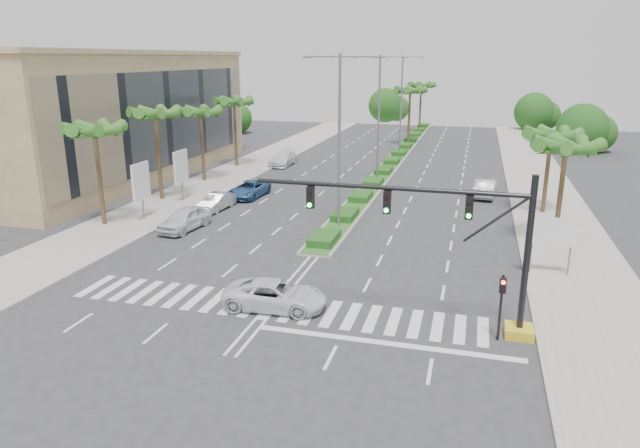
# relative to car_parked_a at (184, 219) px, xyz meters

# --- Properties ---
(ground) EXTENTS (160.00, 160.00, 0.00)m
(ground) POSITION_rel_car_parked_a_xyz_m (10.39, -10.67, -0.81)
(ground) COLOR #333335
(ground) RESTS_ON ground
(footpath_right) EXTENTS (6.00, 120.00, 0.15)m
(footpath_right) POSITION_rel_car_parked_a_xyz_m (25.59, 9.33, -0.73)
(footpath_right) COLOR gray
(footpath_right) RESTS_ON ground
(footpath_left) EXTENTS (6.00, 120.00, 0.15)m
(footpath_left) POSITION_rel_car_parked_a_xyz_m (-4.81, 9.33, -0.73)
(footpath_left) COLOR gray
(footpath_left) RESTS_ON ground
(median) EXTENTS (2.20, 75.00, 0.20)m
(median) POSITION_rel_car_parked_a_xyz_m (10.39, 34.33, -0.71)
(median) COLOR gray
(median) RESTS_ON ground
(median_grass) EXTENTS (1.80, 75.00, 0.04)m
(median_grass) POSITION_rel_car_parked_a_xyz_m (10.39, 34.33, -0.59)
(median_grass) COLOR #2B5C1F
(median_grass) RESTS_ON median
(building) EXTENTS (12.00, 36.00, 12.00)m
(building) POSITION_rel_car_parked_a_xyz_m (-15.61, 15.33, 5.19)
(building) COLOR tan
(building) RESTS_ON ground
(signal_gantry) EXTENTS (12.60, 1.20, 7.20)m
(signal_gantry) POSITION_rel_car_parked_a_xyz_m (19.66, -10.67, 2.65)
(signal_gantry) COLOR gold
(signal_gantry) RESTS_ON ground
(pedestrian_signal) EXTENTS (0.28, 0.36, 3.00)m
(pedestrian_signal) POSITION_rel_car_parked_a_xyz_m (20.99, -11.34, 1.24)
(pedestrian_signal) COLOR black
(pedestrian_signal) RESTS_ON ground
(direction_sign) EXTENTS (2.70, 0.11, 3.40)m
(direction_sign) POSITION_rel_car_parked_a_xyz_m (23.89, -2.68, 1.65)
(direction_sign) COLOR slate
(direction_sign) RESTS_ON ground
(billboard_near) EXTENTS (0.18, 2.10, 4.35)m
(billboard_near) POSITION_rel_car_parked_a_xyz_m (-4.11, 1.33, 2.16)
(billboard_near) COLOR slate
(billboard_near) RESTS_ON ground
(billboard_far) EXTENTS (0.18, 2.10, 4.35)m
(billboard_far) POSITION_rel_car_parked_a_xyz_m (-4.11, 7.33, 2.16)
(billboard_far) COLOR slate
(billboard_far) RESTS_ON ground
(palm_left_near) EXTENTS (4.57, 4.68, 7.55)m
(palm_left_near) POSITION_rel_car_parked_a_xyz_m (-6.11, -0.67, 5.88)
(palm_left_near) COLOR brown
(palm_left_near) RESTS_ON ground
(palm_left_mid) EXTENTS (4.57, 4.68, 7.95)m
(palm_left_mid) POSITION_rel_car_parked_a_xyz_m (-6.11, 7.33, 6.27)
(palm_left_mid) COLOR brown
(palm_left_mid) RESTS_ON ground
(palm_left_far) EXTENTS (4.57, 4.68, 7.35)m
(palm_left_far) POSITION_rel_car_parked_a_xyz_m (-6.11, 15.33, 5.69)
(palm_left_far) COLOR brown
(palm_left_far) RESTS_ON ground
(palm_left_end) EXTENTS (4.57, 4.68, 7.75)m
(palm_left_end) POSITION_rel_car_parked_a_xyz_m (-6.11, 23.33, 6.08)
(palm_left_end) COLOR brown
(palm_left_end) RESTS_ON ground
(palm_right_near) EXTENTS (4.57, 4.68, 7.05)m
(palm_right_near) POSITION_rel_car_parked_a_xyz_m (24.89, 3.33, 5.40)
(palm_right_near) COLOR brown
(palm_right_near) RESTS_ON ground
(palm_right_far) EXTENTS (4.57, 4.68, 6.75)m
(palm_right_far) POSITION_rel_car_parked_a_xyz_m (24.89, 11.33, 5.11)
(palm_right_far) COLOR brown
(palm_right_far) RESTS_ON ground
(palm_median_a) EXTENTS (4.57, 4.68, 8.05)m
(palm_median_a) POSITION_rel_car_parked_a_xyz_m (10.39, 44.33, 6.37)
(palm_median_a) COLOR brown
(palm_median_a) RESTS_ON ground
(palm_median_b) EXTENTS (4.57, 4.68, 8.05)m
(palm_median_b) POSITION_rel_car_parked_a_xyz_m (10.39, 59.33, 6.37)
(palm_median_b) COLOR brown
(palm_median_b) RESTS_ON ground
(streetlight_near) EXTENTS (5.10, 0.25, 12.00)m
(streetlight_near) POSITION_rel_car_parked_a_xyz_m (10.39, 3.33, 6.00)
(streetlight_near) COLOR slate
(streetlight_near) RESTS_ON ground
(streetlight_mid) EXTENTS (5.10, 0.25, 12.00)m
(streetlight_mid) POSITION_rel_car_parked_a_xyz_m (10.39, 19.33, 6.00)
(streetlight_mid) COLOR slate
(streetlight_mid) RESTS_ON ground
(streetlight_far) EXTENTS (5.10, 0.25, 12.00)m
(streetlight_far) POSITION_rel_car_parked_a_xyz_m (10.39, 35.33, 6.00)
(streetlight_far) COLOR slate
(streetlight_far) RESTS_ON ground
(car_parked_a) EXTENTS (2.42, 4.91, 1.61)m
(car_parked_a) POSITION_rel_car_parked_a_xyz_m (0.00, 0.00, 0.00)
(car_parked_a) COLOR silver
(car_parked_a) RESTS_ON ground
(car_parked_b) EXTENTS (1.75, 4.15, 1.33)m
(car_parked_b) POSITION_rel_car_parked_a_xyz_m (-0.18, 5.61, -0.14)
(car_parked_b) COLOR #B6B5BA
(car_parked_b) RESTS_ON ground
(car_parked_c) EXTENTS (2.61, 5.18, 1.41)m
(car_parked_c) POSITION_rel_car_parked_a_xyz_m (0.67, 10.37, -0.10)
(car_parked_c) COLOR #2C5487
(car_parked_c) RESTS_ON ground
(car_parked_d) EXTENTS (2.15, 5.27, 1.53)m
(car_parked_d) POSITION_rel_car_parked_a_xyz_m (-1.41, 25.52, -0.04)
(car_parked_d) COLOR white
(car_parked_d) RESTS_ON ground
(car_crossing) EXTENTS (5.10, 2.56, 1.39)m
(car_crossing) POSITION_rel_car_parked_a_xyz_m (10.62, -10.75, -0.11)
(car_crossing) COLOR white
(car_crossing) RESTS_ON ground
(car_right) EXTENTS (2.19, 5.09, 1.63)m
(car_right) POSITION_rel_car_parked_a_xyz_m (20.55, 15.97, 0.01)
(car_right) COLOR #A1A0A5
(car_right) RESTS_ON ground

